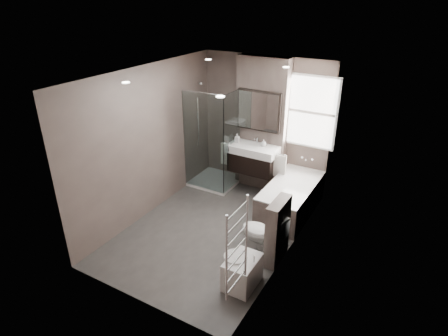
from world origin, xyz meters
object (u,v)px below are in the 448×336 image
Objects in this scene: vanity at (253,158)px; toilet at (262,234)px; bidet at (242,271)px; bathtub at (291,197)px.

toilet is (0.97, -1.67, -0.38)m from vanity.
toilet is at bearing 93.41° from bidet.
bidet is at bearing -87.55° from bathtub.
bathtub is 2.90× the size of bidet.
bidet is (0.04, -0.74, -0.13)m from toilet.
bathtub is 2.08m from bidet.
bidet is at bearing -67.14° from vanity.
bathtub reaches higher than bidet.
bathtub is at bearing -167.22° from toilet.
vanity is 1.33× the size of toilet.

